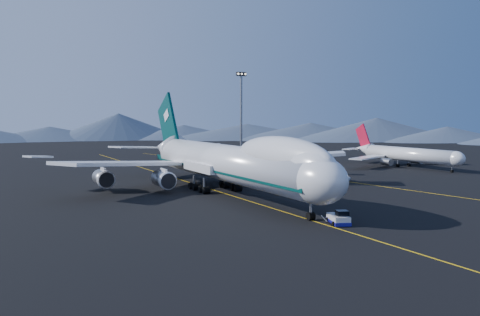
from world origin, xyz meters
name	(u,v)px	position (x,y,z in m)	size (l,w,h in m)	color
ground	(227,194)	(0.00, 0.00, 0.00)	(500.00, 500.00, 0.00)	black
taxiway_line_main	(227,194)	(0.00, 0.00, 0.01)	(0.25, 220.00, 0.01)	#ECB30D
taxiway_line_side	(331,179)	(30.00, 10.00, 0.01)	(0.25, 200.00, 0.01)	#ECB30D
boeing_747	(227,162)	(0.00, 0.03, 5.81)	(59.62, 72.43, 19.37)	silver
pushback_tug	(338,220)	(1.76, -30.25, 0.58)	(3.43, 4.70, 1.84)	silver
second_jet	(404,154)	(64.91, 24.63, 3.52)	(36.19, 40.89, 11.64)	silver
service_van	(338,177)	(30.00, 7.69, 0.77)	(2.55, 5.53, 1.54)	white
floodlight_mast	(241,114)	(41.84, 78.36, 14.60)	(3.56, 2.67, 28.81)	black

